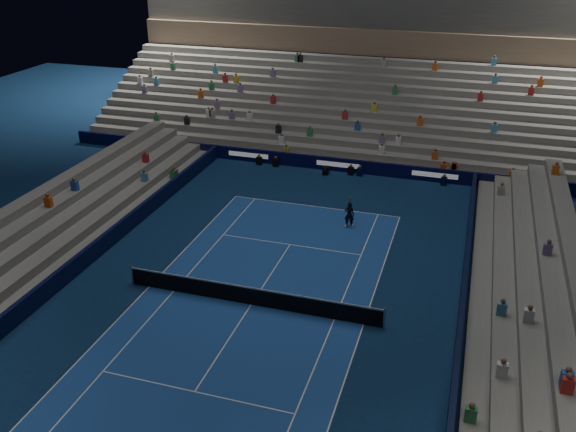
{
  "coord_description": "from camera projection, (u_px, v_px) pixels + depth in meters",
  "views": [
    {
      "loc": [
        9.1,
        -23.39,
        16.7
      ],
      "look_at": [
        0.0,
        6.0,
        2.0
      ],
      "focal_mm": 38.61,
      "sensor_mm": 36.0,
      "label": 1
    }
  ],
  "objects": [
    {
      "name": "sponsor_barrier_east",
      "position": [
        460.0,
        332.0,
        26.99
      ],
      "size": [
        0.25,
        37.0,
        1.0
      ],
      "primitive_type": "cube",
      "color": "black",
      "rests_on": "ground"
    },
    {
      "name": "grandstand_east",
      "position": [
        546.0,
        338.0,
        25.88
      ],
      "size": [
        5.0,
        37.0,
        2.5
      ],
      "color": "slate",
      "rests_on": "ground"
    },
    {
      "name": "ground",
      "position": [
        251.0,
        305.0,
        29.79
      ],
      "size": [
        90.0,
        90.0,
        0.0
      ],
      "primitive_type": "plane",
      "color": "#0B2346",
      "rests_on": "ground"
    },
    {
      "name": "grandstand_west",
      "position": [
        19.0,
        249.0,
        32.91
      ],
      "size": [
        5.0,
        37.0,
        2.5
      ],
      "color": "slate",
      "rests_on": "ground"
    },
    {
      "name": "sponsor_barrier_far",
      "position": [
        338.0,
        165.0,
        45.52
      ],
      "size": [
        44.0,
        0.25,
        1.0
      ],
      "primitive_type": "cube",
      "color": "black",
      "rests_on": "ground"
    },
    {
      "name": "tennis_player",
      "position": [
        349.0,
        215.0,
        37.02
      ],
      "size": [
        0.62,
        0.43,
        1.63
      ],
      "primitive_type": "imported",
      "rotation": [
        0.0,
        0.0,
        3.22
      ],
      "color": "black",
      "rests_on": "ground"
    },
    {
      "name": "broadcast_camera",
      "position": [
        326.0,
        170.0,
        45.02
      ],
      "size": [
        0.44,
        0.88,
        0.57
      ],
      "color": "black",
      "rests_on": "ground"
    },
    {
      "name": "court_surface",
      "position": [
        251.0,
        305.0,
        29.79
      ],
      "size": [
        10.97,
        23.77,
        0.01
      ],
      "primitive_type": "cube",
      "color": "#1B4594",
      "rests_on": "ground"
    },
    {
      "name": "sponsor_barrier_west",
      "position": [
        76.0,
        266.0,
        32.16
      ],
      "size": [
        0.25,
        37.0,
        1.0
      ],
      "primitive_type": "cube",
      "color": "black",
      "rests_on": "ground"
    },
    {
      "name": "grandstand_main",
      "position": [
        364.0,
        95.0,
        52.38
      ],
      "size": [
        44.0,
        15.2,
        11.2
      ],
      "color": "slate",
      "rests_on": "ground"
    },
    {
      "name": "tennis_net",
      "position": [
        251.0,
        296.0,
        29.57
      ],
      "size": [
        12.9,
        0.1,
        1.1
      ],
      "color": "#B2B2B7",
      "rests_on": "ground"
    }
  ]
}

